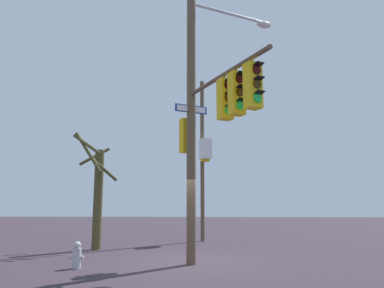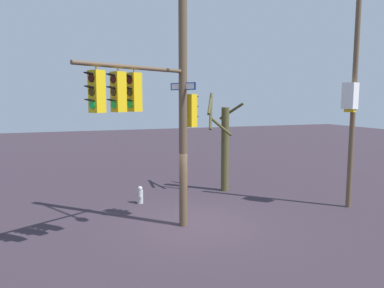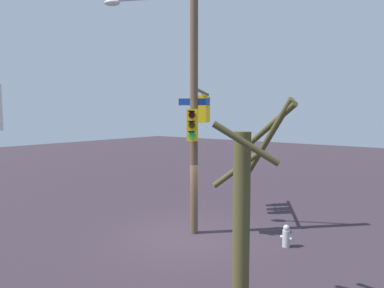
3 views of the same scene
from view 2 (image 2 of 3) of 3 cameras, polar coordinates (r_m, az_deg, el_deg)
ground_plane at (r=12.94m, az=0.27°, el=-12.39°), size 80.00×80.00×0.00m
main_signal_pole_assembly at (r=11.35m, az=-3.73°, el=8.66°), size 3.44×5.27×8.78m
secondary_pole_assembly at (r=15.32m, az=23.81°, el=6.16°), size 0.65×0.79×8.00m
fire_hydrant at (r=15.35m, az=-8.15°, el=-7.97°), size 0.38×0.24×0.73m
bare_tree_behind_pole at (r=17.02m, az=5.00°, el=0.12°), size 1.82×1.96×4.62m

